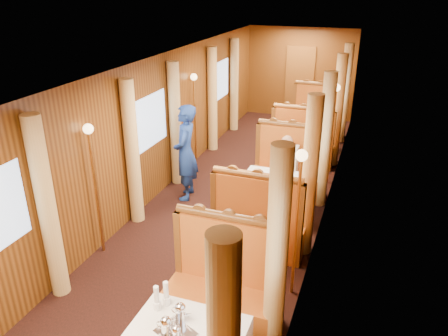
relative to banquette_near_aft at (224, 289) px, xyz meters
The scene contains 42 objects.
floor 2.63m from the banquette_near_aft, 106.79° to the left, with size 3.00×12.00×0.01m, color black, non-canonical shape.
ceiling 3.32m from the banquette_near_aft, 106.79° to the left, with size 3.00×12.00×0.01m, color silver, non-canonical shape.
wall_far 8.56m from the banquette_near_aft, 95.05° to the left, with size 3.00×2.50×0.01m, color brown, non-canonical shape.
wall_left 3.45m from the banquette_near_aft, 132.15° to the left, with size 12.00×2.50×0.01m, color brown, non-canonical shape.
wall_right 2.72m from the banquette_near_aft, 73.21° to the left, with size 12.00×2.50×0.01m, color brown, non-canonical shape.
doorway_far 8.51m from the banquette_near_aft, 95.07° to the left, with size 0.80×0.04×2.00m, color brown.
banquette_near_aft is the anchor object (origin of this frame).
table_mid 2.49m from the banquette_near_aft, 90.00° to the left, with size 1.05×0.72×0.75m, color white.
banquette_mid_fwd 1.47m from the banquette_near_aft, 90.00° to the left, with size 1.30×0.55×1.34m.
banquette_mid_aft 3.50m from the banquette_near_aft, 90.00° to the left, with size 1.30×0.55×1.34m.
table_far 5.99m from the banquette_near_aft, 90.00° to the left, with size 1.05×0.72×0.75m, color white.
banquette_far_fwd 4.97m from the banquette_near_aft, 90.00° to the left, with size 1.30×0.55×1.34m.
banquette_far_aft 7.00m from the banquette_near_aft, 90.00° to the left, with size 1.30×0.55×1.34m.
tea_tray 1.15m from the banquette_near_aft, 93.92° to the right, with size 0.34×0.26×0.01m, color silver.
teapot_left 1.21m from the banquette_near_aft, 97.59° to the right, with size 0.18×0.13×0.14m, color silver, non-canonical shape.
teapot_right 1.22m from the banquette_near_aft, 91.86° to the right, with size 0.14×0.10×0.11m, color silver, non-canonical shape.
teapot_back 1.02m from the banquette_near_aft, 96.44° to the right, with size 0.18×0.13×0.14m, color silver, non-canonical shape.
cup_inboard 1.04m from the banquette_near_aft, 113.45° to the right, with size 0.08×0.08×0.26m.
cup_outboard 0.95m from the banquette_near_aft, 112.46° to the right, with size 0.08×0.08×0.26m.
rose_vase_mid 2.52m from the banquette_near_aft, 90.62° to the left, with size 0.06×0.06×0.36m.
rose_vase_far 5.99m from the banquette_near_aft, 89.96° to the left, with size 0.06×0.06×0.36m.
curtain_left_near_b 2.27m from the banquette_near_aft, behind, with size 0.22×0.22×2.35m, color #DAB670.
window_right_near 1.62m from the banquette_near_aft, 54.07° to the right, with size 1.20×0.90×0.01m, color #93ADD1, non-canonical shape.
curtain_right_near_b 1.01m from the banquette_near_aft, 20.40° to the right, with size 0.22×0.22×2.35m, color #DAB670.
window_left_mid 3.50m from the banquette_near_aft, 131.96° to the left, with size 1.20×0.90×0.01m, color #93ADD1, non-canonical shape.
curtain_left_mid_a 2.83m from the banquette_near_aft, 141.31° to the left, with size 0.22×0.22×2.35m, color #DAB670.
curtain_left_mid_b 3.97m from the banquette_near_aft, 123.11° to the left, with size 0.22×0.22×2.35m, color #DAB670.
window_right_mid 2.79m from the banquette_near_aft, 73.53° to the left, with size 1.20×0.90×0.01m, color #93ADD1, non-canonical shape.
curtain_right_mid_a 1.97m from the banquette_near_aft, 69.73° to the left, with size 0.22×0.22×2.35m, color #DAB670.
curtain_right_mid_b 3.41m from the banquette_near_aft, 79.08° to the left, with size 0.22×0.22×2.35m, color #DAB670.
window_left_far 6.47m from the banquette_near_aft, 110.47° to the left, with size 1.20×0.90×0.01m, color #93ADD1, non-canonical shape.
curtain_left_far_a 5.67m from the banquette_near_aft, 112.25° to the left, with size 0.22×0.22×2.35m, color #DAB670.
curtain_left_far_b 7.13m from the banquette_near_aft, 107.48° to the left, with size 0.22×0.22×2.35m, color #DAB670.
window_right_far 6.12m from the banquette_near_aft, 83.00° to the left, with size 1.20×0.90×0.01m, color #93ADD1, non-canonical shape.
curtain_right_far_a 5.30m from the banquette_near_aft, 83.10° to the left, with size 0.22×0.22×2.35m, color #DAB670.
curtain_right_far_b 6.84m from the banquette_near_aft, 84.68° to the left, with size 0.22×0.22×2.35m, color #DAB670.
sconce_left_fore 2.47m from the banquette_near_aft, 161.11° to the left, with size 0.14×0.14×1.95m.
sconce_right_fore 1.37m from the banquette_near_aft, 48.54° to the left, with size 0.14×0.14×1.95m.
sconce_left_aft 4.85m from the banquette_near_aft, 116.91° to the left, with size 0.14×0.14×1.95m.
sconce_right_aft 4.39m from the banquette_near_aft, 81.28° to the left, with size 0.14×0.14×1.95m.
steward 3.24m from the banquette_near_aft, 121.79° to the left, with size 0.63×0.41×1.73m, color navy.
passenger 3.24m from the banquette_near_aft, 90.00° to the left, with size 0.40×0.44×0.76m.
Camera 1 is at (2.09, -6.27, 3.67)m, focal length 35.00 mm.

